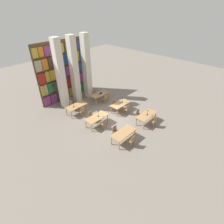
{
  "coord_description": "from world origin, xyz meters",
  "views": [
    {
      "loc": [
        -8.71,
        -8.32,
        8.38
      ],
      "look_at": [
        0.0,
        -0.26,
        0.67
      ],
      "focal_mm": 28.0,
      "sensor_mm": 36.0,
      "label": 1
    }
  ],
  "objects_px": {
    "desk_lamp_2": "(123,99)",
    "chair_11": "(95,94)",
    "chair_9": "(72,105)",
    "chair_10": "(105,99)",
    "pillar_right": "(87,67)",
    "chair_2": "(154,121)",
    "pillar_center": "(74,71)",
    "chair_5": "(91,116)",
    "desk_lamp_1": "(98,113)",
    "reading_table_4": "(77,106)",
    "chair_7": "(115,103)",
    "desk_lamp_0": "(148,111)",
    "desk_lamp_3": "(73,104)",
    "chair_3": "(139,114)",
    "reading_table_3": "(121,104)",
    "chair_4": "(104,123)",
    "reading_table_0": "(124,133)",
    "chair_0": "(132,140)",
    "pillar_left": "(61,75)",
    "reading_table_1": "(146,116)",
    "reading_table_2": "(97,118)",
    "chair_8": "(82,111)",
    "chair_6": "(127,109)",
    "chair_1": "(116,131)"
  },
  "relations": [
    {
      "from": "pillar_left",
      "to": "desk_lamp_0",
      "type": "xyz_separation_m",
      "value": [
        2.93,
        -6.93,
        -1.94
      ]
    },
    {
      "from": "desk_lamp_2",
      "to": "chair_11",
      "type": "xyz_separation_m",
      "value": [
        -0.25,
        3.33,
        -0.6
      ]
    },
    {
      "from": "pillar_left",
      "to": "reading_table_1",
      "type": "height_order",
      "value": "pillar_left"
    },
    {
      "from": "reading_table_0",
      "to": "chair_10",
      "type": "distance_m",
      "value": 5.47
    },
    {
      "from": "chair_6",
      "to": "chair_4",
      "type": "bearing_deg",
      "value": 179.59
    },
    {
      "from": "chair_3",
      "to": "reading_table_3",
      "type": "height_order",
      "value": "chair_3"
    },
    {
      "from": "chair_5",
      "to": "reading_table_4",
      "type": "distance_m",
      "value": 1.83
    },
    {
      "from": "chair_2",
      "to": "desk_lamp_1",
      "type": "bearing_deg",
      "value": 129.12
    },
    {
      "from": "desk_lamp_1",
      "to": "reading_table_4",
      "type": "height_order",
      "value": "desk_lamp_1"
    },
    {
      "from": "pillar_left",
      "to": "chair_10",
      "type": "distance_m",
      "value": 4.48
    },
    {
      "from": "desk_lamp_1",
      "to": "chair_11",
      "type": "xyz_separation_m",
      "value": [
        2.72,
        3.39,
        -0.58
      ]
    },
    {
      "from": "chair_7",
      "to": "chair_0",
      "type": "bearing_deg",
      "value": 54.95
    },
    {
      "from": "reading_table_0",
      "to": "chair_7",
      "type": "xyz_separation_m",
      "value": [
        2.86,
        3.4,
        -0.18
      ]
    },
    {
      "from": "chair_9",
      "to": "chair_10",
      "type": "bearing_deg",
      "value": 155.51
    },
    {
      "from": "chair_0",
      "to": "chair_6",
      "type": "bearing_deg",
      "value": 43.01
    },
    {
      "from": "chair_11",
      "to": "pillar_left",
      "type": "bearing_deg",
      "value": -17.01
    },
    {
      "from": "chair_5",
      "to": "chair_7",
      "type": "relative_size",
      "value": 1.0
    },
    {
      "from": "pillar_center",
      "to": "chair_0",
      "type": "relative_size",
      "value": 6.83
    },
    {
      "from": "pillar_center",
      "to": "chair_6",
      "type": "relative_size",
      "value": 6.83
    },
    {
      "from": "pillar_right",
      "to": "chair_11",
      "type": "relative_size",
      "value": 6.83
    },
    {
      "from": "desk_lamp_2",
      "to": "chair_3",
      "type": "bearing_deg",
      "value": -97.59
    },
    {
      "from": "chair_2",
      "to": "reading_table_3",
      "type": "bearing_deg",
      "value": 90.8
    },
    {
      "from": "pillar_left",
      "to": "pillar_right",
      "type": "xyz_separation_m",
      "value": [
        2.84,
        0.0,
        0.0
      ]
    },
    {
      "from": "pillar_right",
      "to": "chair_2",
      "type": "height_order",
      "value": "pillar_right"
    },
    {
      "from": "desk_lamp_1",
      "to": "reading_table_2",
      "type": "bearing_deg",
      "value": 166.72
    },
    {
      "from": "chair_2",
      "to": "chair_10",
      "type": "relative_size",
      "value": 1.0
    },
    {
      "from": "pillar_center",
      "to": "chair_5",
      "type": "bearing_deg",
      "value": -110.9
    },
    {
      "from": "pillar_right",
      "to": "desk_lamp_0",
      "type": "relative_size",
      "value": 12.68
    },
    {
      "from": "reading_table_4",
      "to": "chair_8",
      "type": "xyz_separation_m",
      "value": [
        -0.0,
        -0.71,
        -0.18
      ]
    },
    {
      "from": "desk_lamp_2",
      "to": "chair_6",
      "type": "bearing_deg",
      "value": -109.92
    },
    {
      "from": "chair_7",
      "to": "desk_lamp_2",
      "type": "xyz_separation_m",
      "value": [
        0.28,
        -0.66,
        0.6
      ]
    },
    {
      "from": "chair_1",
      "to": "reading_table_1",
      "type": "xyz_separation_m",
      "value": [
        2.92,
        -0.65,
        0.18
      ]
    },
    {
      "from": "chair_0",
      "to": "chair_5",
      "type": "height_order",
      "value": "same"
    },
    {
      "from": "pillar_center",
      "to": "reading_table_3",
      "type": "height_order",
      "value": "pillar_center"
    },
    {
      "from": "chair_8",
      "to": "desk_lamp_3",
      "type": "xyz_separation_m",
      "value": [
        -0.31,
        0.68,
        0.58
      ]
    },
    {
      "from": "reading_table_2",
      "to": "chair_5",
      "type": "height_order",
      "value": "chair_5"
    },
    {
      "from": "chair_1",
      "to": "desk_lamp_3",
      "type": "relative_size",
      "value": 1.86
    },
    {
      "from": "chair_0",
      "to": "desk_lamp_1",
      "type": "height_order",
      "value": "desk_lamp_1"
    },
    {
      "from": "pillar_left",
      "to": "chair_4",
      "type": "height_order",
      "value": "pillar_left"
    },
    {
      "from": "desk_lamp_0",
      "to": "desk_lamp_3",
      "type": "xyz_separation_m",
      "value": [
        -3.22,
        5.19,
        -0.0
      ]
    },
    {
      "from": "reading_table_1",
      "to": "chair_8",
      "type": "height_order",
      "value": "chair_8"
    },
    {
      "from": "chair_10",
      "to": "chair_9",
      "type": "bearing_deg",
      "value": 155.51
    },
    {
      "from": "reading_table_2",
      "to": "desk_lamp_3",
      "type": "xyz_separation_m",
      "value": [
        -0.31,
        2.5,
        0.4
      ]
    },
    {
      "from": "chair_4",
      "to": "chair_5",
      "type": "xyz_separation_m",
      "value": [
        0.0,
        1.42,
        0.0
      ]
    },
    {
      "from": "pillar_right",
      "to": "reading_table_0",
      "type": "relative_size",
      "value": 3.25
    },
    {
      "from": "reading_table_3",
      "to": "chair_8",
      "type": "bearing_deg",
      "value": 146.71
    },
    {
      "from": "pillar_right",
      "to": "desk_lamp_2",
      "type": "xyz_separation_m",
      "value": [
        0.3,
        -4.21,
        -1.92
      ]
    },
    {
      "from": "pillar_right",
      "to": "chair_7",
      "type": "bearing_deg",
      "value": -89.6
    },
    {
      "from": "chair_7",
      "to": "desk_lamp_3",
      "type": "bearing_deg",
      "value": -29.88
    },
    {
      "from": "reading_table_0",
      "to": "chair_11",
      "type": "distance_m",
      "value": 6.72
    }
  ]
}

